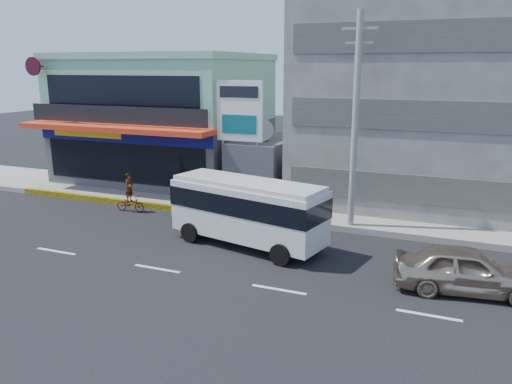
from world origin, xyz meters
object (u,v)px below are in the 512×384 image
utility_pole_near (355,122)px  sedan (466,270)px  minibus (247,207)px  motorcycle_rider (130,199)px  shop_building (167,121)px  concrete_building (456,78)px  billboard (240,118)px  satellite_dish (261,139)px

utility_pole_near → sedan: 8.39m
minibus → motorcycle_rider: 8.36m
shop_building → motorcycle_rider: (2.35, -7.75, -3.31)m
shop_building → sedan: 22.55m
shop_building → concrete_building: size_ratio=0.77×
concrete_building → sedan: 14.19m
utility_pole_near → billboard: bearing=164.5°
shop_building → minibus: shop_building is taller
concrete_building → sedan: concrete_building is taller
concrete_building → motorcycle_rider: 19.03m
billboard → motorcycle_rider: billboard is taller
billboard → motorcycle_rider: (-5.15, -3.01, -4.24)m
satellite_dish → motorcycle_rider: size_ratio=0.72×
sedan → billboard: bearing=51.4°
utility_pole_near → shop_building: bearing=154.9°
utility_pole_near → motorcycle_rider: 12.53m
utility_pole_near → minibus: utility_pole_near is taller
concrete_building → motorcycle_rider: (-15.65, -8.81, -6.31)m
billboard → minibus: bearing=-63.4°
concrete_building → motorcycle_rider: concrete_building is taller
shop_building → sedan: shop_building is taller
concrete_building → minibus: concrete_building is taller
motorcycle_rider → utility_pole_near: bearing=5.9°
shop_building → satellite_dish: (8.00, -2.95, -0.42)m
shop_building → concrete_building: bearing=3.4°
billboard → utility_pole_near: size_ratio=0.69×
concrete_building → satellite_dish: concrete_building is taller
shop_building → motorcycle_rider: shop_building is taller
shop_building → billboard: 8.92m
shop_building → motorcycle_rider: bearing=-73.1°
billboard → minibus: billboard is taller
billboard → concrete_building: bearing=28.9°
minibus → billboard: bearing=116.6°
concrete_building → utility_pole_near: (-4.00, -7.60, -1.85)m
shop_building → satellite_dish: size_ratio=8.27×
billboard → shop_building: bearing=147.7°
sedan → minibus: bearing=73.2°
minibus → sedan: 8.93m
minibus → sedan: size_ratio=1.51×
shop_building → concrete_building: (18.00, 1.05, 3.00)m
satellite_dish → sedan: satellite_dish is taller
concrete_building → minibus: 14.69m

